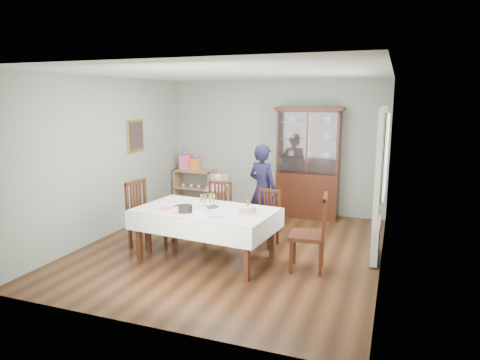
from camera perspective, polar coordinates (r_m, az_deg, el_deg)
The scene contains 25 objects.
floor at distance 6.86m, azimuth -1.19°, elevation -9.08°, with size 5.00×5.00×0.00m, color #593319.
room_shell at distance 6.98m, azimuth 0.35°, elevation 5.63°, with size 5.00×5.00×5.00m.
dining_table at distance 6.33m, azimuth -4.57°, elevation -7.18°, with size 2.11×1.35×0.76m.
china_cabinet at distance 8.51m, azimuth 9.09°, elevation 2.50°, with size 1.30×0.48×2.18m.
sideboard at distance 9.45m, azimuth -6.06°, elevation -1.04°, with size 0.90×0.38×0.80m.
picture_frame at distance 8.23m, azimuth -13.77°, elevation 5.75°, with size 0.04×0.48×0.58m, color gold.
window at distance 6.36m, azimuth 18.82°, elevation 3.13°, with size 0.04×1.02×1.22m, color white.
curtain_left at distance 5.76m, azimuth 17.98°, elevation 1.43°, with size 0.07×0.30×1.55m, color silver.
curtain_right at distance 6.98m, azimuth 18.42°, elevation 2.98°, with size 0.07×0.30×1.55m, color silver.
radiator at distance 6.63m, azimuth 17.63°, elevation -7.59°, with size 0.10×0.80×0.55m, color white.
chair_far_left at distance 7.27m, azimuth -3.02°, elevation -5.59°, with size 0.47×0.47×0.95m.
chair_far_right at distance 6.93m, azimuth 3.31°, elevation -6.57°, with size 0.46×0.46×0.89m.
chair_end_left at distance 6.99m, azimuth -12.34°, elevation -6.24°, with size 0.54×0.54×1.06m.
chair_end_right at distance 6.03m, azimuth 9.15°, elevation -8.90°, with size 0.53×0.53×1.07m.
woman at distance 7.39m, azimuth 3.04°, elevation -1.29°, with size 0.57×0.38×1.57m, color black.
high_chair at distance 7.98m, azimuth -2.92°, elevation -3.36°, with size 0.47×0.47×0.97m.
champagne_tray at distance 6.27m, azimuth -4.32°, elevation -3.19°, with size 0.32×0.32×0.19m.
birthday_cake at distance 5.98m, azimuth 1.01°, elevation -3.98°, with size 0.28×0.28×0.19m.
plate_stack_dark at distance 6.09m, azimuth -7.29°, elevation -3.81°, with size 0.20×0.20×0.10m, color black.
plate_stack_white at distance 5.98m, azimuth -5.40°, elevation -4.07°, with size 0.21×0.21×0.09m, color white.
napkin_stack at distance 6.29m, azimuth -9.85°, elevation -3.75°, with size 0.14×0.14×0.02m, color #FF5D90.
cutlery at distance 6.47m, azimuth -8.54°, elevation -3.35°, with size 0.11×0.15×0.01m, color silver, non-canonical shape.
cake_knife at distance 5.79m, azimuth -3.37°, elevation -4.94°, with size 0.27×0.02×0.01m, color silver.
gift_bag_pink at distance 9.42m, azimuth -7.34°, elevation 2.57°, with size 0.26×0.20×0.44m.
gift_bag_orange at distance 9.32m, azimuth -5.99°, elevation 2.30°, with size 0.21×0.16×0.36m.
Camera 1 is at (2.35, -6.00, 2.34)m, focal length 32.00 mm.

